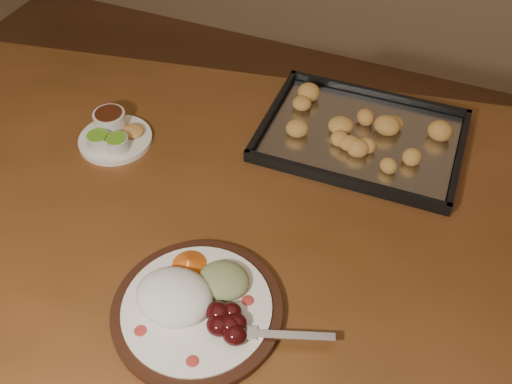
% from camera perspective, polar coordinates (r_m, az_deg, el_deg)
% --- Properties ---
extents(dining_table, '(1.64, 1.16, 0.75)m').
position_cam_1_polar(dining_table, '(1.11, -4.10, -5.72)').
color(dining_table, brown).
rests_on(dining_table, ground).
extents(dinner_plate, '(0.35, 0.27, 0.06)m').
position_cam_1_polar(dinner_plate, '(0.91, -6.13, -11.01)').
color(dinner_plate, black).
rests_on(dinner_plate, dining_table).
extents(condiment_saucer, '(0.15, 0.15, 0.05)m').
position_cam_1_polar(condiment_saucer, '(1.21, -14.10, 5.67)').
color(condiment_saucer, white).
rests_on(condiment_saucer, dining_table).
extents(baking_tray, '(0.41, 0.31, 0.04)m').
position_cam_1_polar(baking_tray, '(1.20, 10.51, 5.65)').
color(baking_tray, black).
rests_on(baking_tray, dining_table).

